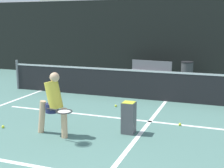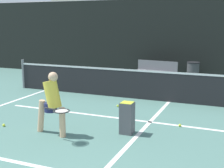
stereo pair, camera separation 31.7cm
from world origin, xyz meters
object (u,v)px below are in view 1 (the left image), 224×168
at_px(player_practicing, 53,102).
at_px(parked_car, 147,58).
at_px(courtside_bench, 151,70).
at_px(trash_bin, 187,73).
at_px(ball_hopper, 129,117).

xyz_separation_m(player_practicing, parked_car, (-0.48, 10.25, -0.16)).
bearing_deg(courtside_bench, trash_bin, 6.52).
relative_size(player_practicing, courtside_bench, 0.80).
relative_size(player_practicing, trash_bin, 1.57).
xyz_separation_m(player_practicing, ball_hopper, (1.47, 0.70, -0.38)).
relative_size(player_practicing, ball_hopper, 1.97).
distance_m(player_practicing, courtside_bench, 6.96).
bearing_deg(parked_car, player_practicing, -87.33).
relative_size(ball_hopper, courtside_bench, 0.40).
height_order(courtside_bench, parked_car, parked_car).
xyz_separation_m(courtside_bench, parked_car, (-0.98, 3.32, 0.12)).
relative_size(ball_hopper, trash_bin, 0.80).
bearing_deg(trash_bin, parked_car, 126.58).
bearing_deg(parked_car, trash_bin, -53.42).
bearing_deg(trash_bin, player_practicing, -105.97).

